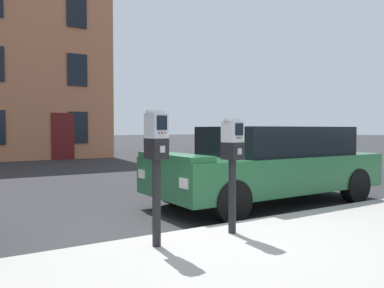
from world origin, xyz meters
TOP-DOWN VIEW (x-y plane):
  - ground_plane at (0.00, 0.00)m, footprint 160.00×160.00m
  - sidewalk_slab at (0.00, -1.60)m, footprint 80.00×3.60m
  - parking_meter_near_kerb at (-0.87, -0.24)m, footprint 0.23×0.26m
  - parking_meter_twin_adjacent at (0.13, -0.24)m, footprint 0.23×0.26m
  - parked_car_grey_estate at (2.28, 1.48)m, footprint 4.46×1.93m
  - townhouse_green_painted at (0.45, 16.63)m, footprint 6.92×5.30m

SIDE VIEW (x-z plane):
  - ground_plane at x=0.00m, z-range 0.00..0.00m
  - sidewalk_slab at x=0.00m, z-range 0.00..0.14m
  - parked_car_grey_estate at x=2.28m, z-range 0.04..1.46m
  - parking_meter_twin_adjacent at x=0.13m, z-range 0.40..1.76m
  - parking_meter_near_kerb at x=-0.87m, z-range 0.41..1.84m
  - townhouse_green_painted at x=0.45m, z-range 0.00..10.52m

